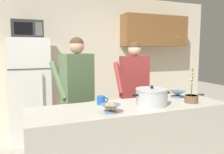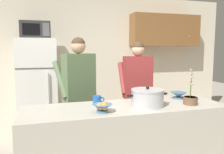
{
  "view_description": "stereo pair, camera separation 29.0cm",
  "coord_description": "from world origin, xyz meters",
  "px_view_note": "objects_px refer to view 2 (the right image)",
  "views": [
    {
      "loc": [
        -1.09,
        -2.13,
        1.51
      ],
      "look_at": [
        0.0,
        0.55,
        1.17
      ],
      "focal_mm": 36.29,
      "sensor_mm": 36.0,
      "label": 1
    },
    {
      "loc": [
        -0.81,
        -2.22,
        1.51
      ],
      "look_at": [
        0.0,
        0.55,
        1.17
      ],
      "focal_mm": 36.29,
      "sensor_mm": 36.0,
      "label": 2
    }
  ],
  "objects_px": {
    "microwave": "(36,30)",
    "empty_bowl": "(179,95)",
    "bread_bowl": "(103,107)",
    "bottle_near_edge": "(158,94)",
    "coffee_mug": "(97,100)",
    "potted_orchid": "(190,99)",
    "refrigerator": "(38,88)",
    "cooking_pot": "(147,98)",
    "person_by_sink": "(137,83)",
    "person_near_pot": "(79,84)"
  },
  "relations": [
    {
      "from": "person_by_sink",
      "to": "empty_bowl",
      "type": "relative_size",
      "value": 8.1
    },
    {
      "from": "empty_bowl",
      "to": "potted_orchid",
      "type": "height_order",
      "value": "potted_orchid"
    },
    {
      "from": "empty_bowl",
      "to": "bottle_near_edge",
      "type": "distance_m",
      "value": 0.28
    },
    {
      "from": "bottle_near_edge",
      "to": "microwave",
      "type": "bearing_deg",
      "value": 131.03
    },
    {
      "from": "coffee_mug",
      "to": "cooking_pot",
      "type": "bearing_deg",
      "value": -26.14
    },
    {
      "from": "person_near_pot",
      "to": "empty_bowl",
      "type": "distance_m",
      "value": 1.32
    },
    {
      "from": "bottle_near_edge",
      "to": "potted_orchid",
      "type": "xyz_separation_m",
      "value": [
        0.23,
        -0.32,
        -0.01
      ]
    },
    {
      "from": "microwave",
      "to": "empty_bowl",
      "type": "height_order",
      "value": "microwave"
    },
    {
      "from": "microwave",
      "to": "potted_orchid",
      "type": "xyz_separation_m",
      "value": [
        1.66,
        -1.96,
        -0.86
      ]
    },
    {
      "from": "person_by_sink",
      "to": "potted_orchid",
      "type": "relative_size",
      "value": 4.13
    },
    {
      "from": "coffee_mug",
      "to": "potted_orchid",
      "type": "distance_m",
      "value": 1.02
    },
    {
      "from": "empty_bowl",
      "to": "bottle_near_edge",
      "type": "xyz_separation_m",
      "value": [
        -0.27,
        0.02,
        0.03
      ]
    },
    {
      "from": "person_by_sink",
      "to": "bottle_near_edge",
      "type": "height_order",
      "value": "person_by_sink"
    },
    {
      "from": "person_by_sink",
      "to": "coffee_mug",
      "type": "xyz_separation_m",
      "value": [
        -0.78,
        -0.71,
        -0.05
      ]
    },
    {
      "from": "coffee_mug",
      "to": "bread_bowl",
      "type": "bearing_deg",
      "value": -94.18
    },
    {
      "from": "empty_bowl",
      "to": "potted_orchid",
      "type": "xyz_separation_m",
      "value": [
        -0.04,
        -0.3,
        0.02
      ]
    },
    {
      "from": "person_near_pot",
      "to": "bottle_near_edge",
      "type": "distance_m",
      "value": 1.07
    },
    {
      "from": "person_by_sink",
      "to": "cooking_pot",
      "type": "distance_m",
      "value": 1.0
    },
    {
      "from": "empty_bowl",
      "to": "potted_orchid",
      "type": "distance_m",
      "value": 0.3
    },
    {
      "from": "bread_bowl",
      "to": "bottle_near_edge",
      "type": "distance_m",
      "value": 0.85
    },
    {
      "from": "bread_bowl",
      "to": "bottle_near_edge",
      "type": "relative_size",
      "value": 1.36
    },
    {
      "from": "person_near_pot",
      "to": "bread_bowl",
      "type": "height_order",
      "value": "person_near_pot"
    },
    {
      "from": "refrigerator",
      "to": "person_by_sink",
      "type": "bearing_deg",
      "value": -33.4
    },
    {
      "from": "microwave",
      "to": "cooking_pot",
      "type": "bearing_deg",
      "value": -58.29
    },
    {
      "from": "refrigerator",
      "to": "person_near_pot",
      "type": "distance_m",
      "value": 1.18
    },
    {
      "from": "bread_bowl",
      "to": "potted_orchid",
      "type": "height_order",
      "value": "potted_orchid"
    },
    {
      "from": "refrigerator",
      "to": "person_near_pot",
      "type": "relative_size",
      "value": 1.01
    },
    {
      "from": "refrigerator",
      "to": "microwave",
      "type": "relative_size",
      "value": 3.55
    },
    {
      "from": "person_near_pot",
      "to": "cooking_pot",
      "type": "xyz_separation_m",
      "value": [
        0.6,
        -0.9,
        -0.04
      ]
    },
    {
      "from": "person_by_sink",
      "to": "empty_bowl",
      "type": "bearing_deg",
      "value": -71.2
    },
    {
      "from": "potted_orchid",
      "to": "empty_bowl",
      "type": "bearing_deg",
      "value": 81.69
    },
    {
      "from": "empty_bowl",
      "to": "bread_bowl",
      "type": "bearing_deg",
      "value": -162.12
    },
    {
      "from": "cooking_pot",
      "to": "refrigerator",
      "type": "bearing_deg",
      "value": 121.42
    },
    {
      "from": "coffee_mug",
      "to": "bottle_near_edge",
      "type": "distance_m",
      "value": 0.75
    },
    {
      "from": "person_near_pot",
      "to": "coffee_mug",
      "type": "relative_size",
      "value": 12.86
    },
    {
      "from": "coffee_mug",
      "to": "potted_orchid",
      "type": "relative_size",
      "value": 0.33
    },
    {
      "from": "person_by_sink",
      "to": "cooking_pot",
      "type": "bearing_deg",
      "value": -106.6
    },
    {
      "from": "microwave",
      "to": "coffee_mug",
      "type": "height_order",
      "value": "microwave"
    },
    {
      "from": "cooking_pot",
      "to": "empty_bowl",
      "type": "xyz_separation_m",
      "value": [
        0.53,
        0.24,
        -0.05
      ]
    },
    {
      "from": "coffee_mug",
      "to": "empty_bowl",
      "type": "height_order",
      "value": "coffee_mug"
    },
    {
      "from": "bread_bowl",
      "to": "bottle_near_edge",
      "type": "bearing_deg",
      "value": 24.81
    },
    {
      "from": "empty_bowl",
      "to": "person_near_pot",
      "type": "bearing_deg",
      "value": 149.74
    },
    {
      "from": "person_near_pot",
      "to": "refrigerator",
      "type": "bearing_deg",
      "value": 119.08
    },
    {
      "from": "person_near_pot",
      "to": "potted_orchid",
      "type": "height_order",
      "value": "person_near_pot"
    },
    {
      "from": "microwave",
      "to": "empty_bowl",
      "type": "xyz_separation_m",
      "value": [
        1.7,
        -1.66,
        -0.88
      ]
    },
    {
      "from": "person_near_pot",
      "to": "potted_orchid",
      "type": "relative_size",
      "value": 4.26
    },
    {
      "from": "bottle_near_edge",
      "to": "cooking_pot",
      "type": "bearing_deg",
      "value": -134.96
    },
    {
      "from": "refrigerator",
      "to": "bread_bowl",
      "type": "xyz_separation_m",
      "value": [
        0.65,
        -2.02,
        0.12
      ]
    },
    {
      "from": "refrigerator",
      "to": "bread_bowl",
      "type": "bearing_deg",
      "value": -72.06
    },
    {
      "from": "person_near_pot",
      "to": "coffee_mug",
      "type": "height_order",
      "value": "person_near_pot"
    }
  ]
}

